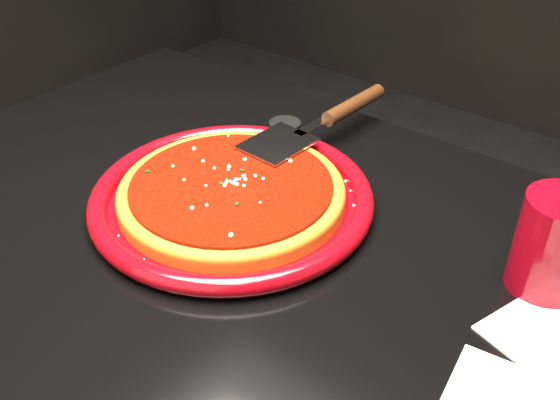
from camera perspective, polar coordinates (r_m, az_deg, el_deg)
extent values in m
cylinder|color=#6D040A|center=(0.85, -4.41, 0.23)|extent=(0.45, 0.45, 0.03)
cylinder|color=#904B13|center=(0.85, -4.43, 0.48)|extent=(0.36, 0.36, 0.02)
torus|color=#904B13|center=(0.84, -4.45, 0.91)|extent=(0.36, 0.36, 0.02)
cylinder|color=#700F03|center=(0.84, -4.47, 1.23)|extent=(0.32, 0.32, 0.01)
cylinder|color=maroon|center=(0.76, 23.78, -3.76)|extent=(0.10, 0.10, 0.12)
cylinder|color=black|center=(0.99, 0.45, 6.14)|extent=(0.07, 0.07, 0.04)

